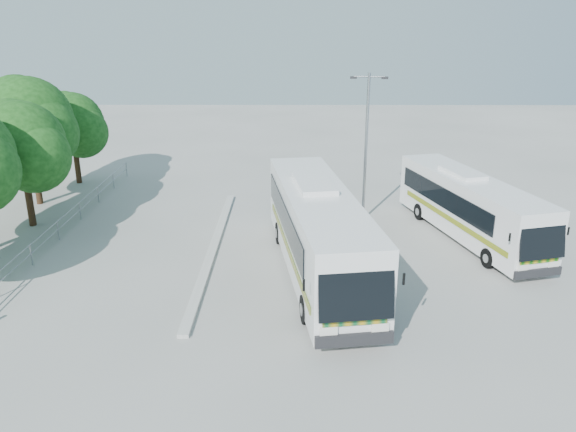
{
  "coord_description": "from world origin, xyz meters",
  "views": [
    {
      "loc": [
        1.34,
        -22.48,
        10.12
      ],
      "look_at": [
        1.21,
        1.4,
        1.82
      ],
      "focal_mm": 35.0,
      "sensor_mm": 36.0,
      "label": 1
    }
  ],
  "objects_px": {
    "tree_far_d": "(29,122)",
    "coach_main": "(318,230)",
    "lamppost": "(366,142)",
    "tree_far_e": "(73,124)",
    "coach_adjacent": "(469,206)",
    "tree_far_c": "(22,145)"
  },
  "relations": [
    {
      "from": "tree_far_c",
      "to": "coach_adjacent",
      "type": "bearing_deg",
      "value": -4.32
    },
    {
      "from": "tree_far_e",
      "to": "lamppost",
      "type": "xyz_separation_m",
      "value": [
        17.85,
        -7.19,
        0.37
      ]
    },
    {
      "from": "tree_far_e",
      "to": "lamppost",
      "type": "bearing_deg",
      "value": -21.95
    },
    {
      "from": "coach_main",
      "to": "coach_adjacent",
      "type": "bearing_deg",
      "value": 20.78
    },
    {
      "from": "coach_adjacent",
      "to": "coach_main",
      "type": "bearing_deg",
      "value": -165.59
    },
    {
      "from": "coach_main",
      "to": "coach_adjacent",
      "type": "distance_m",
      "value": 8.61
    },
    {
      "from": "tree_far_d",
      "to": "lamppost",
      "type": "xyz_separation_m",
      "value": [
        18.53,
        -2.69,
        -0.56
      ]
    },
    {
      "from": "tree_far_c",
      "to": "lamppost",
      "type": "xyz_separation_m",
      "value": [
        17.34,
        1.01,
        0.0
      ]
    },
    {
      "from": "tree_far_c",
      "to": "lamppost",
      "type": "relative_size",
      "value": 0.84
    },
    {
      "from": "coach_main",
      "to": "lamppost",
      "type": "relative_size",
      "value": 1.69
    },
    {
      "from": "tree_far_e",
      "to": "lamppost",
      "type": "relative_size",
      "value": 0.77
    },
    {
      "from": "coach_main",
      "to": "coach_adjacent",
      "type": "height_order",
      "value": "coach_main"
    },
    {
      "from": "tree_far_d",
      "to": "coach_main",
      "type": "height_order",
      "value": "tree_far_d"
    },
    {
      "from": "tree_far_e",
      "to": "coach_adjacent",
      "type": "height_order",
      "value": "tree_far_e"
    },
    {
      "from": "tree_far_e",
      "to": "coach_adjacent",
      "type": "relative_size",
      "value": 0.54
    },
    {
      "from": "tree_far_d",
      "to": "coach_main",
      "type": "bearing_deg",
      "value": -31.13
    },
    {
      "from": "coach_main",
      "to": "lamppost",
      "type": "bearing_deg",
      "value": 59.97
    },
    {
      "from": "tree_far_d",
      "to": "lamppost",
      "type": "relative_size",
      "value": 0.95
    },
    {
      "from": "lamppost",
      "to": "coach_main",
      "type": "bearing_deg",
      "value": -105.56
    },
    {
      "from": "tree_far_d",
      "to": "tree_far_e",
      "type": "relative_size",
      "value": 1.24
    },
    {
      "from": "tree_far_c",
      "to": "lamppost",
      "type": "distance_m",
      "value": 17.37
    },
    {
      "from": "coach_main",
      "to": "lamppost",
      "type": "xyz_separation_m",
      "value": [
        2.75,
        6.84,
        2.31
      ]
    }
  ]
}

